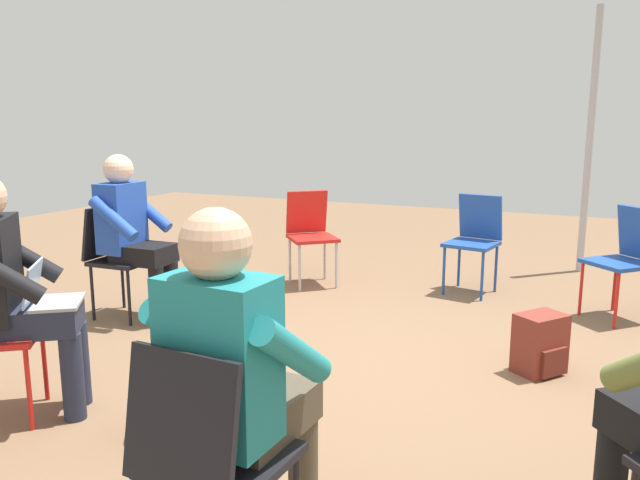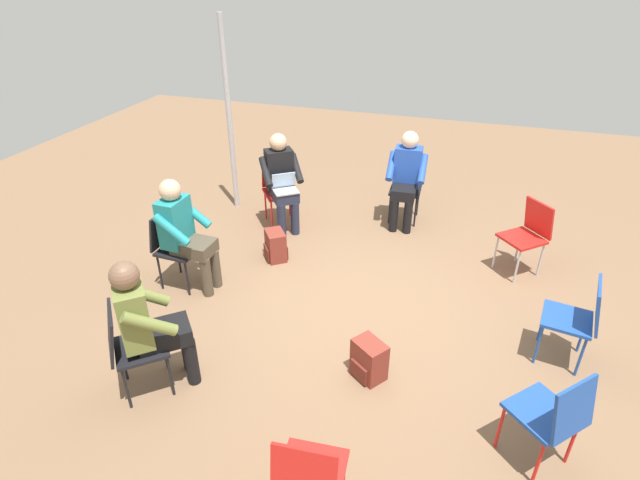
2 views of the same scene
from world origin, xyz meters
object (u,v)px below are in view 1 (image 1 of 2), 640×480
(chair_southwest, at_px, (626,255))
(person_in_blue, at_px, (132,228))
(person_in_teal, at_px, (238,372))
(chair_north, at_px, (207,453))
(chair_south, at_px, (475,236))
(chair_southeast, at_px, (310,230))
(person_with_laptop, at_px, (13,285))
(chair_east, at_px, (116,253))
(backpack_by_empty_chair, at_px, (177,398))
(backpack_near_laptop_user, at_px, (540,347))

(chair_southwest, relative_size, person_in_blue, 0.69)
(person_in_blue, height_order, person_in_teal, same)
(chair_north, bearing_deg, chair_south, 92.47)
(chair_southwest, distance_m, chair_southeast, 2.60)
(chair_southeast, relative_size, person_in_teal, 0.69)
(person_in_blue, bearing_deg, person_with_laptop, 18.41)
(person_in_teal, bearing_deg, chair_south, 92.58)
(person_in_teal, bearing_deg, chair_east, 142.79)
(person_with_laptop, xyz_separation_m, backpack_by_empty_chair, (-0.80, -0.22, -0.53))
(chair_southeast, relative_size, chair_east, 1.00)
(chair_southwest, relative_size, person_with_laptop, 0.69)
(chair_east, distance_m, person_with_laptop, 1.68)
(chair_east, xyz_separation_m, backpack_by_empty_chair, (-1.54, 1.27, -0.34))
(chair_north, height_order, chair_east, same)
(person_with_laptop, bearing_deg, person_in_blue, 164.21)
(chair_southeast, bearing_deg, chair_north, 68.97)
(chair_north, bearing_deg, chair_southeast, 113.92)
(chair_southeast, height_order, chair_south, same)
(backpack_by_empty_chair, bearing_deg, person_with_laptop, 15.33)
(chair_north, relative_size, person_in_blue, 0.69)
(chair_southeast, distance_m, backpack_near_laptop_user, 2.52)
(chair_north, height_order, chair_south, same)
(chair_north, xyz_separation_m, chair_south, (-0.01, -3.96, 0.00))
(chair_southwest, relative_size, chair_north, 1.00)
(person_in_teal, relative_size, backpack_by_empty_chair, 3.44)
(chair_southwest, height_order, person_with_laptop, person_with_laptop)
(chair_north, bearing_deg, backpack_near_laptop_user, 74.97)
(chair_southwest, distance_m, chair_east, 3.85)
(chair_east, xyz_separation_m, backpack_near_laptop_user, (-3.06, -0.20, -0.34))
(chair_east, relative_size, backpack_near_laptop_user, 2.36)
(chair_south, bearing_deg, chair_north, 99.16)
(chair_southeast, xyz_separation_m, person_with_laptop, (0.18, 2.99, 0.20))
(person_in_blue, bearing_deg, backpack_by_empty_chair, 44.48)
(person_in_blue, relative_size, backpack_by_empty_chair, 3.44)
(chair_south, bearing_deg, chair_southwest, 175.78)
(chair_north, distance_m, backpack_near_laptop_user, 2.46)
(chair_southwest, relative_size, chair_south, 1.00)
(chair_southeast, relative_size, chair_north, 1.00)
(person_with_laptop, bearing_deg, chair_southwest, 100.91)
(person_with_laptop, xyz_separation_m, person_in_blue, (0.57, -1.50, 0.00))
(chair_north, relative_size, chair_south, 1.00)
(chair_south, bearing_deg, person_with_laptop, 73.78)
(backpack_near_laptop_user, relative_size, backpack_by_empty_chair, 1.00)
(chair_east, relative_size, person_with_laptop, 0.69)
(chair_southwest, xyz_separation_m, person_in_teal, (1.19, 3.51, 0.20))
(chair_southwest, bearing_deg, backpack_near_laptop_user, 114.78)
(chair_east, bearing_deg, chair_southwest, 111.34)
(chair_east, bearing_deg, chair_south, 125.73)
(chair_east, xyz_separation_m, person_with_laptop, (-0.74, 1.49, 0.20))
(person_in_teal, bearing_deg, backpack_by_empty_chair, 142.15)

